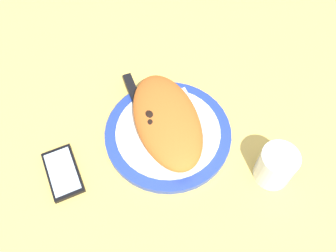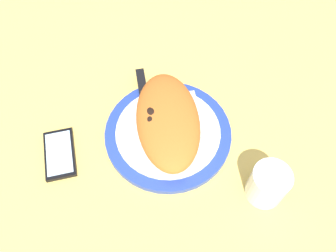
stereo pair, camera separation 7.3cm
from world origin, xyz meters
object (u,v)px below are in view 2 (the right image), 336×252
object	(u,v)px
smartphone	(60,154)
water_glass	(267,185)
fork	(196,114)
knife	(144,97)
calzone	(169,120)
plate	(168,133)

from	to	relation	value
smartphone	water_glass	world-z (taller)	water_glass
water_glass	smartphone	bearing A→B (deg)	76.50
fork	knife	world-z (taller)	knife
water_glass	knife	bearing A→B (deg)	45.79
water_glass	calzone	bearing A→B (deg)	50.46
calzone	knife	size ratio (longest dim) A/B	1.12
plate	water_glass	size ratio (longest dim) A/B	3.43
knife	smartphone	world-z (taller)	knife
knife	calzone	bearing A→B (deg)	-145.65
knife	smartphone	distance (cm)	22.53
fork	water_glass	distance (cm)	21.96
knife	water_glass	distance (cm)	33.28
plate	knife	distance (cm)	10.51
smartphone	water_glass	xyz separation A→B (cm)	(-10.11, -42.10, 2.94)
plate	fork	bearing A→B (deg)	-58.00
fork	knife	size ratio (longest dim) A/B	0.69
calzone	water_glass	world-z (taller)	water_glass
calzone	knife	distance (cm)	10.02
water_glass	plate	bearing A→B (deg)	52.86
fork	water_glass	size ratio (longest dim) A/B	1.98
knife	smartphone	xyz separation A→B (cm)	(-13.08, 18.26, -1.74)
fork	water_glass	bearing A→B (deg)	-146.16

